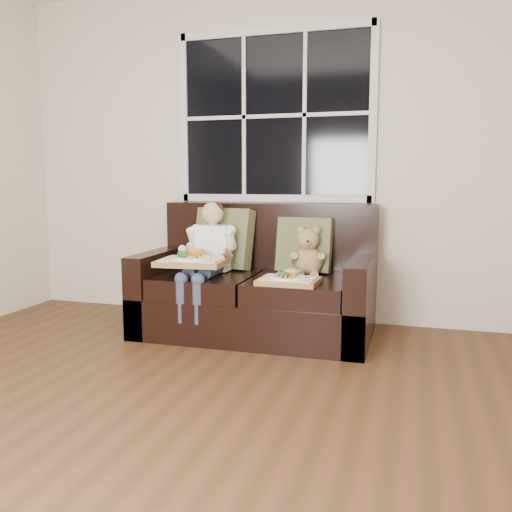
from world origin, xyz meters
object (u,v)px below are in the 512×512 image
(loveseat, at_px, (258,291))
(tray_right, at_px, (289,279))
(child, at_px, (209,249))
(teddy_bear, at_px, (308,255))
(tray_left, at_px, (192,260))

(loveseat, xyz_separation_m, tray_right, (0.32, -0.34, 0.17))
(child, relative_size, tray_right, 2.00)
(teddy_bear, distance_m, tray_left, 0.84)
(child, distance_m, tray_left, 0.23)
(tray_left, relative_size, tray_right, 1.21)
(teddy_bear, relative_size, tray_left, 0.76)
(tray_left, xyz_separation_m, tray_right, (0.70, -0.00, -0.10))
(child, distance_m, tray_right, 0.72)
(loveseat, distance_m, child, 0.49)
(child, height_order, tray_left, child)
(loveseat, bearing_deg, tray_right, -46.83)
(child, xyz_separation_m, tray_left, (-0.04, -0.22, -0.05))
(teddy_bear, bearing_deg, tray_right, -107.92)
(tray_left, height_order, tray_right, tray_left)
(tray_right, bearing_deg, tray_left, -178.60)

